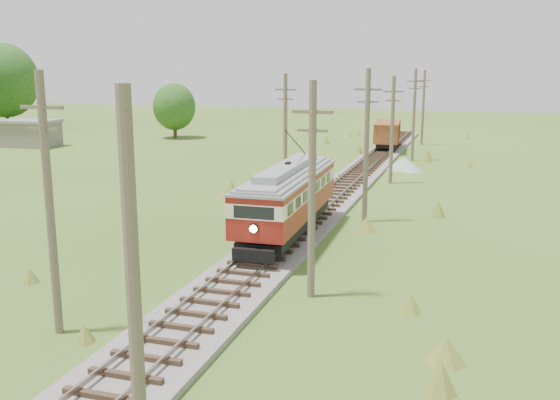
% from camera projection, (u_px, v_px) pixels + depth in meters
% --- Properties ---
extents(railbed_main, '(3.60, 96.00, 0.57)m').
position_uv_depth(railbed_main, '(324.00, 205.00, 41.01)').
color(railbed_main, '#605B54').
rests_on(railbed_main, ground).
extents(streetcar, '(3.07, 11.83, 5.37)m').
position_uv_depth(streetcar, '(288.00, 194.00, 32.81)').
color(streetcar, black).
rests_on(streetcar, ground).
extents(gondola, '(3.23, 8.09, 2.62)m').
position_uv_depth(gondola, '(387.00, 133.00, 68.22)').
color(gondola, black).
rests_on(gondola, ground).
extents(gravel_pile, '(3.14, 3.33, 1.14)m').
position_uv_depth(gravel_pile, '(405.00, 164.00, 55.88)').
color(gravel_pile, gray).
rests_on(gravel_pile, ground).
extents(utility_pole_r_1, '(0.30, 0.30, 8.80)m').
position_uv_depth(utility_pole_r_1, '(135.00, 312.00, 12.17)').
color(utility_pole_r_1, brown).
rests_on(utility_pole_r_1, ground).
extents(utility_pole_r_2, '(1.60, 0.30, 8.60)m').
position_uv_depth(utility_pole_r_2, '(312.00, 189.00, 24.23)').
color(utility_pole_r_2, brown).
rests_on(utility_pole_r_2, ground).
extents(utility_pole_r_3, '(1.60, 0.30, 9.00)m').
position_uv_depth(utility_pole_r_3, '(366.00, 145.00, 36.35)').
color(utility_pole_r_3, brown).
rests_on(utility_pole_r_3, ground).
extents(utility_pole_r_4, '(1.60, 0.30, 8.40)m').
position_uv_depth(utility_pole_r_4, '(392.00, 129.00, 48.59)').
color(utility_pole_r_4, brown).
rests_on(utility_pole_r_4, ground).
extents(utility_pole_r_5, '(1.60, 0.30, 8.90)m').
position_uv_depth(utility_pole_r_5, '(414.00, 114.00, 60.55)').
color(utility_pole_r_5, brown).
rests_on(utility_pole_r_5, ground).
extents(utility_pole_r_6, '(1.60, 0.30, 8.70)m').
position_uv_depth(utility_pole_r_6, '(423.00, 107.00, 72.75)').
color(utility_pole_r_6, brown).
rests_on(utility_pole_r_6, ground).
extents(utility_pole_l_a, '(1.60, 0.30, 9.00)m').
position_uv_depth(utility_pole_l_a, '(49.00, 203.00, 20.79)').
color(utility_pole_l_a, brown).
rests_on(utility_pole_l_a, ground).
extents(utility_pole_l_b, '(1.60, 0.30, 8.60)m').
position_uv_depth(utility_pole_l_b, '(285.00, 130.00, 47.04)').
color(utility_pole_l_b, brown).
rests_on(utility_pole_l_b, ground).
extents(tree_left_5, '(9.66, 9.66, 12.44)m').
position_uv_depth(tree_left_5, '(4.00, 80.00, 89.56)').
color(tree_left_5, '#38281C').
rests_on(tree_left_5, ground).
extents(tree_mid_a, '(5.46, 5.46, 7.03)m').
position_uv_depth(tree_mid_a, '(174.00, 107.00, 80.13)').
color(tree_mid_a, '#38281C').
rests_on(tree_mid_a, ground).
extents(shed, '(6.40, 4.40, 3.10)m').
position_uv_depth(shed, '(30.00, 133.00, 72.04)').
color(shed, slate).
rests_on(shed, ground).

